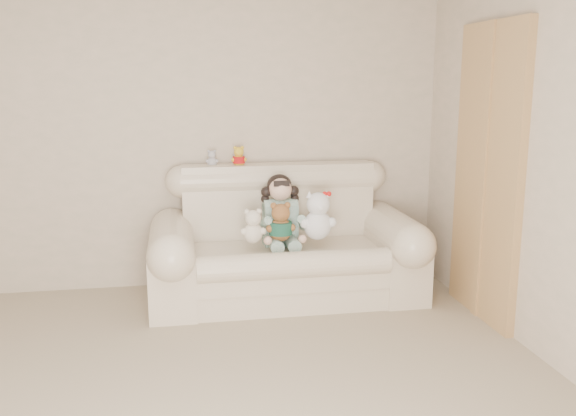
{
  "coord_description": "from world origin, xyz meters",
  "views": [
    {
      "loc": [
        0.05,
        -2.71,
        1.72
      ],
      "look_at": [
        0.87,
        1.9,
        0.75
      ],
      "focal_mm": 39.36,
      "sensor_mm": 36.0,
      "label": 1
    }
  ],
  "objects_px": {
    "sofa": "(286,235)",
    "brown_teddy": "(280,218)",
    "cream_teddy": "(253,223)",
    "seated_child": "(280,209)",
    "white_cat": "(318,211)"
  },
  "relations": [
    {
      "from": "brown_teddy",
      "to": "white_cat",
      "type": "xyz_separation_m",
      "value": [
        0.29,
        0.01,
        0.05
      ]
    },
    {
      "from": "sofa",
      "to": "cream_teddy",
      "type": "relative_size",
      "value": 6.83
    },
    {
      "from": "seated_child",
      "to": "brown_teddy",
      "type": "bearing_deg",
      "value": -101.32
    },
    {
      "from": "seated_child",
      "to": "cream_teddy",
      "type": "distance_m",
      "value": 0.33
    },
    {
      "from": "sofa",
      "to": "brown_teddy",
      "type": "distance_m",
      "value": 0.21
    },
    {
      "from": "sofa",
      "to": "white_cat",
      "type": "bearing_deg",
      "value": -24.99
    },
    {
      "from": "sofa",
      "to": "seated_child",
      "type": "xyz_separation_m",
      "value": [
        -0.03,
        0.08,
        0.19
      ]
    },
    {
      "from": "seated_child",
      "to": "cream_teddy",
      "type": "height_order",
      "value": "seated_child"
    },
    {
      "from": "seated_child",
      "to": "brown_teddy",
      "type": "distance_m",
      "value": 0.2
    },
    {
      "from": "seated_child",
      "to": "white_cat",
      "type": "distance_m",
      "value": 0.32
    },
    {
      "from": "sofa",
      "to": "white_cat",
      "type": "height_order",
      "value": "sofa"
    },
    {
      "from": "brown_teddy",
      "to": "cream_teddy",
      "type": "relative_size",
      "value": 1.15
    },
    {
      "from": "brown_teddy",
      "to": "white_cat",
      "type": "distance_m",
      "value": 0.29
    },
    {
      "from": "brown_teddy",
      "to": "cream_teddy",
      "type": "xyz_separation_m",
      "value": [
        -0.21,
        -0.02,
        -0.02
      ]
    },
    {
      "from": "white_cat",
      "to": "cream_teddy",
      "type": "xyz_separation_m",
      "value": [
        -0.5,
        -0.03,
        -0.07
      ]
    }
  ]
}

